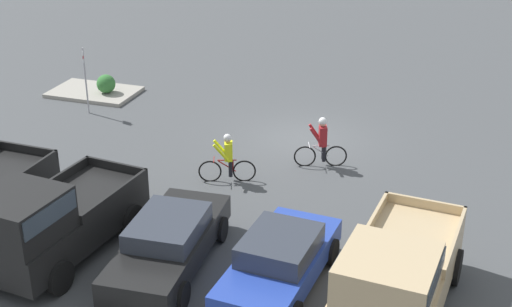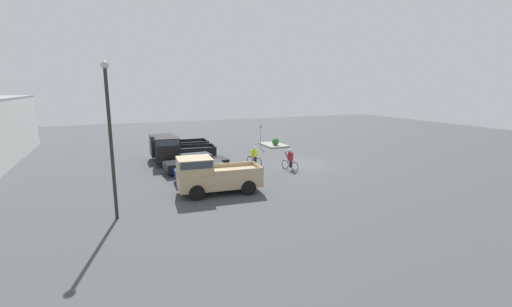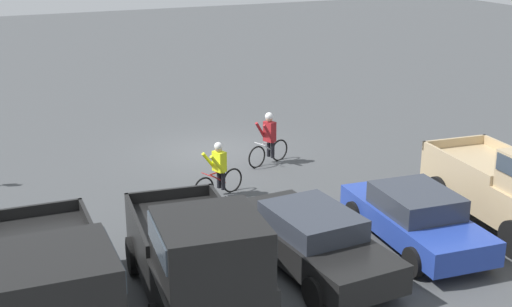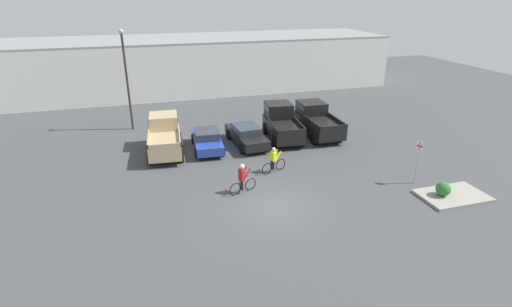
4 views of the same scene
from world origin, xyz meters
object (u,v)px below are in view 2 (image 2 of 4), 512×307
at_px(sedan_1, 196,163).
at_px(pickup_truck_1, 179,151).
at_px(cyclist_0, 254,156).
at_px(sedan_0, 208,171).
at_px(pickup_truck_2, 174,146).
at_px(cyclist_1, 290,159).
at_px(lamppost, 110,130).
at_px(shrub, 276,142).
at_px(pickup_truck_0, 212,175).
at_px(fire_lane_sign, 261,134).

bearing_deg(sedan_1, pickup_truck_1, 14.29).
bearing_deg(sedan_1, cyclist_0, -86.25).
distance_m(sedan_0, pickup_truck_1, 5.73).
height_order(pickup_truck_2, cyclist_1, pickup_truck_2).
height_order(sedan_1, lamppost, lamppost).
height_order(pickup_truck_1, cyclist_0, pickup_truck_1).
distance_m(cyclist_1, shrub, 10.48).
bearing_deg(pickup_truck_2, lamppost, 158.78).
height_order(pickup_truck_0, cyclist_1, pickup_truck_0).
distance_m(sedan_1, pickup_truck_2, 5.67).
height_order(pickup_truck_0, shrub, pickup_truck_0).
height_order(sedan_1, pickup_truck_1, pickup_truck_1).
height_order(cyclist_1, fire_lane_sign, fire_lane_sign).
xyz_separation_m(pickup_truck_2, cyclist_0, (-5.29, -5.54, -0.36)).
bearing_deg(pickup_truck_0, fire_lane_sign, -34.58).
distance_m(lamppost, shrub, 22.67).
bearing_deg(fire_lane_sign, shrub, -81.30).
xyz_separation_m(cyclist_0, cyclist_1, (-2.44, -1.99, 0.07)).
relative_size(sedan_0, cyclist_1, 2.62).
relative_size(sedan_0, fire_lane_sign, 1.73).
bearing_deg(shrub, sedan_1, 126.32).
bearing_deg(shrub, fire_lane_sign, 98.70).
bearing_deg(pickup_truck_1, sedan_1, -165.71).
bearing_deg(pickup_truck_0, sedan_1, -3.68).
relative_size(cyclist_0, fire_lane_sign, 0.66).
distance_m(sedan_0, shrub, 14.77).
bearing_deg(cyclist_0, pickup_truck_2, 46.30).
distance_m(cyclist_1, lamppost, 14.24).
xyz_separation_m(lamppost, shrub, (15.32, -16.27, -3.83)).
height_order(sedan_0, pickup_truck_2, pickup_truck_2).
xyz_separation_m(sedan_0, cyclist_0, (3.12, -4.77, 0.09)).
bearing_deg(sedan_1, pickup_truck_2, 6.67).
distance_m(sedan_1, cyclist_0, 4.89).
distance_m(cyclist_0, fire_lane_sign, 8.04).
bearing_deg(fire_lane_sign, sedan_1, 130.80).
height_order(sedan_0, cyclist_0, cyclist_0).
xyz_separation_m(cyclist_1, shrub, (9.83, -3.61, -0.32)).
xyz_separation_m(sedan_0, shrub, (10.51, -10.38, -0.16)).
height_order(sedan_1, fire_lane_sign, fire_lane_sign).
bearing_deg(cyclist_1, lamppost, 113.43).
relative_size(sedan_1, shrub, 6.35).
height_order(pickup_truck_0, fire_lane_sign, fire_lane_sign).
bearing_deg(fire_lane_sign, cyclist_0, 152.41).
xyz_separation_m(pickup_truck_1, shrub, (4.85, -11.21, -0.66)).
distance_m(pickup_truck_0, pickup_truck_1, 8.42).
relative_size(pickup_truck_0, fire_lane_sign, 1.99).
distance_m(pickup_truck_1, cyclist_0, 6.17).
relative_size(sedan_1, lamppost, 0.64).
relative_size(pickup_truck_0, cyclist_1, 3.01).
distance_m(pickup_truck_0, cyclist_0, 7.89).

